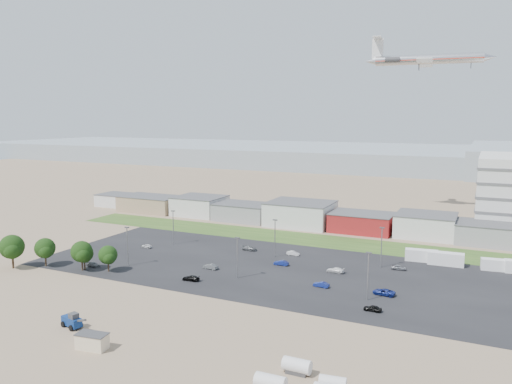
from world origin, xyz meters
The scene contains 37 objects.
ground centered at (0.00, 0.00, 0.00)m, with size 700.00×700.00×0.00m, color #836B53.
parking_lot centered at (5.00, 20.00, 0.01)m, with size 120.00×50.00×0.01m, color black.
grass_strip centered at (0.00, 52.00, 0.01)m, with size 160.00×16.00×0.02m, color #2C4B1C.
hills_backdrop centered at (40.00, 315.00, 4.50)m, with size 700.00×200.00×9.00m, color gray, non-canonical shape.
building_row centered at (-17.00, 71.00, 4.00)m, with size 170.00×20.00×8.00m, color silver, non-canonical shape.
portable_shed centered at (-3.76, -33.52, 1.30)m, with size 5.18×2.69×2.61m, color beige, non-canonical shape.
telehandler centered at (-13.20, -28.61, 1.43)m, with size 6.84×2.28×2.85m, color navy, non-canonical shape.
storage_tank_nw centered at (29.28, -26.78, 1.26)m, with size 4.20×2.10×2.52m, color silver, non-canonical shape.
storage_tank_ne centered at (35.39, -29.02, 1.12)m, with size 3.73×1.87×2.24m, color silver, non-canonical shape.
storage_tank_sw centered at (27.68, -32.88, 1.31)m, with size 4.37×2.18×2.62m, color silver, non-canonical shape.
box_trailer_a centered at (38.44, 42.00, 1.54)m, with size 8.23×2.57×3.09m, color silver, non-canonical shape.
box_trailer_b centered at (44.55, 40.96, 1.64)m, with size 8.77×2.74×3.29m, color silver, non-canonical shape.
box_trailer_c centered at (56.50, 41.46, 1.42)m, with size 7.58×2.37×2.84m, color silver, non-canonical shape.
tree_far_left centered at (-53.56, -8.08, 4.84)m, with size 6.45×6.45×9.68m, color black, non-canonical shape.
tree_left centered at (-47.62, -3.22, 4.11)m, with size 5.48×5.48×8.23m, color black, non-canonical shape.
tree_mid centered at (-36.43, -1.32, 3.62)m, with size 4.83×4.83×7.25m, color black, non-canonical shape.
tree_right centered at (-36.45, -2.08, 4.21)m, with size 5.61×5.61×8.41m, color black, non-canonical shape.
tree_near centered at (-30.04, 0.02, 3.69)m, with size 4.91×4.91×7.37m, color black, non-canonical shape.
lightpole_front_l centered at (-28.96, 6.07, 5.01)m, with size 1.18×0.49×10.03m, color slate, non-canonical shape.
lightpole_front_m centered at (1.02, 8.92, 4.91)m, with size 1.16×0.48×9.82m, color slate, non-canonical shape.
lightpole_front_r centered at (31.93, 7.60, 5.09)m, with size 1.20×0.50×10.17m, color slate, non-canonical shape.
lightpole_back_l centered at (-30.94, 29.29, 5.09)m, with size 1.20×0.50×10.19m, color slate, non-canonical shape.
lightpole_back_m centered at (1.86, 29.47, 5.16)m, with size 1.21×0.51×10.31m, color slate, non-canonical shape.
lightpole_back_r centered at (29.87, 31.93, 5.15)m, with size 1.21×0.51×10.31m, color slate, non-canonical shape.
airliner centered at (30.02, 108.80, 59.07)m, with size 46.74×31.87×13.81m, color silver, non-canonical shape.
parked_car_0 centered at (34.45, 12.07, 0.66)m, with size 2.19×4.75×1.32m, color navy.
parked_car_1 centered at (20.83, 11.22, 0.60)m, with size 1.26×3.61×1.19m, color navy.
parked_car_2 centered at (34.23, 2.01, 0.60)m, with size 1.41×3.51×1.20m, color black.
parked_car_3 centered at (-7.89, 2.62, 0.61)m, with size 1.70×4.18×1.21m, color black.
parked_car_4 centered at (-8.34, 12.39, 0.64)m, with size 1.36×3.90×1.28m, color #595B5E.
parked_car_5 centered at (-35.58, 22.31, 0.55)m, with size 1.31×3.24×1.11m, color silver.
parked_car_6 centered at (-7.25, 32.40, 0.64)m, with size 1.79×4.40×1.28m, color #595B5E.
parked_car_7 centered at (6.41, 22.86, 0.63)m, with size 1.34×3.85×1.27m, color navy.
parked_car_8 centered at (34.34, 31.62, 0.62)m, with size 1.46×3.62×1.23m, color #A5A5AA.
parked_car_10 centered at (-36.40, 1.54, 0.57)m, with size 1.60×3.94×1.14m, color #595B5E.
parked_car_11 centered at (5.82, 32.96, 0.58)m, with size 1.23×3.54×1.17m, color silver.
parked_car_12 centered at (20.72, 22.90, 0.62)m, with size 1.74×4.28×1.24m, color silver.
Camera 1 is at (53.10, -91.65, 37.31)m, focal length 35.00 mm.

